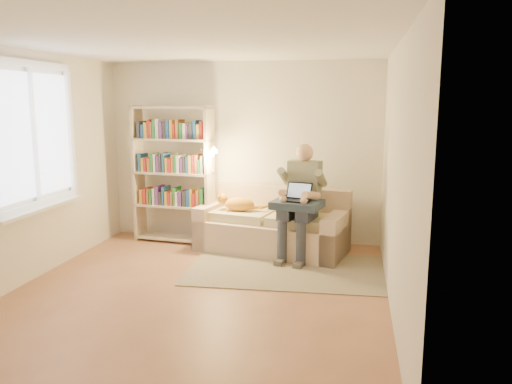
% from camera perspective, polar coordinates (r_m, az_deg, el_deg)
% --- Properties ---
extents(floor, '(4.50, 4.50, 0.00)m').
position_cam_1_polar(floor, '(5.50, -6.68, -11.40)').
color(floor, '#935F43').
rests_on(floor, ground).
extents(ceiling, '(4.00, 4.50, 0.02)m').
position_cam_1_polar(ceiling, '(5.15, -7.30, 16.62)').
color(ceiling, white).
rests_on(ceiling, wall_back).
extents(wall_left, '(0.02, 4.50, 2.60)m').
position_cam_1_polar(wall_left, '(6.09, -25.17, 2.46)').
color(wall_left, silver).
rests_on(wall_left, floor).
extents(wall_right, '(0.02, 4.50, 2.60)m').
position_cam_1_polar(wall_right, '(4.93, 15.72, 1.47)').
color(wall_right, silver).
rests_on(wall_right, floor).
extents(wall_back, '(4.00, 0.02, 2.60)m').
position_cam_1_polar(wall_back, '(7.32, -1.48, 4.54)').
color(wall_back, silver).
rests_on(wall_back, floor).
extents(wall_front, '(4.00, 0.02, 2.60)m').
position_cam_1_polar(wall_front, '(3.14, -19.85, -3.49)').
color(wall_front, silver).
rests_on(wall_front, floor).
extents(window, '(0.12, 1.52, 1.69)m').
position_cam_1_polar(window, '(6.21, -23.74, 3.40)').
color(window, white).
rests_on(window, wall_left).
extents(sofa, '(2.15, 1.30, 0.85)m').
position_cam_1_polar(sofa, '(6.90, 1.94, -4.16)').
color(sofa, '#CFB292').
rests_on(sofa, floor).
extents(person, '(0.54, 0.73, 1.49)m').
position_cam_1_polar(person, '(6.50, 5.17, -0.36)').
color(person, gray).
rests_on(person, sofa).
extents(cat, '(0.65, 0.31, 0.23)m').
position_cam_1_polar(cat, '(6.90, -2.19, -1.32)').
color(cat, '#FFAD31').
rests_on(cat, sofa).
extents(blanket, '(0.70, 0.61, 0.09)m').
position_cam_1_polar(blanket, '(6.37, 4.91, -1.43)').
color(blanket, '#263443').
rests_on(blanket, person).
extents(laptop, '(0.38, 0.35, 0.27)m').
position_cam_1_polar(laptop, '(6.36, 4.95, -0.47)').
color(laptop, black).
rests_on(laptop, blanket).
extents(bookshelf, '(1.31, 0.49, 1.98)m').
position_cam_1_polar(bookshelf, '(7.28, -9.42, 2.76)').
color(bookshelf, beige).
rests_on(bookshelf, floor).
extents(rug, '(2.48, 1.55, 0.01)m').
position_cam_1_polar(rug, '(6.16, 3.68, -8.89)').
color(rug, gray).
rests_on(rug, floor).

